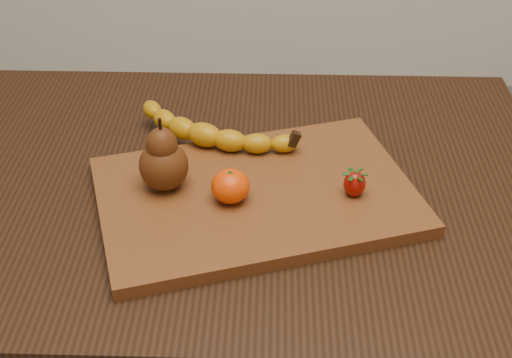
{
  "coord_description": "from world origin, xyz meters",
  "views": [
    {
      "loc": [
        0.07,
        -0.89,
        1.39
      ],
      "look_at": [
        0.04,
        -0.06,
        0.8
      ],
      "focal_mm": 50.0,
      "sensor_mm": 36.0,
      "label": 1
    }
  ],
  "objects_px": {
    "table": "(232,228)",
    "mandarin": "(230,186)",
    "pear": "(163,154)",
    "cutting_board": "(256,196)"
  },
  "relations": [
    {
      "from": "table",
      "to": "mandarin",
      "type": "height_order",
      "value": "mandarin"
    },
    {
      "from": "cutting_board",
      "to": "pear",
      "type": "distance_m",
      "value": 0.15
    },
    {
      "from": "table",
      "to": "pear",
      "type": "bearing_deg",
      "value": -152.41
    },
    {
      "from": "cutting_board",
      "to": "mandarin",
      "type": "relative_size",
      "value": 8.12
    },
    {
      "from": "table",
      "to": "mandarin",
      "type": "xyz_separation_m",
      "value": [
        0.01,
        -0.08,
        0.14
      ]
    },
    {
      "from": "cutting_board",
      "to": "mandarin",
      "type": "bearing_deg",
      "value": -164.25
    },
    {
      "from": "pear",
      "to": "table",
      "type": "bearing_deg",
      "value": 27.59
    },
    {
      "from": "table",
      "to": "pear",
      "type": "height_order",
      "value": "pear"
    },
    {
      "from": "table",
      "to": "mandarin",
      "type": "bearing_deg",
      "value": -86.09
    },
    {
      "from": "pear",
      "to": "cutting_board",
      "type": "bearing_deg",
      "value": -3.12
    }
  ]
}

